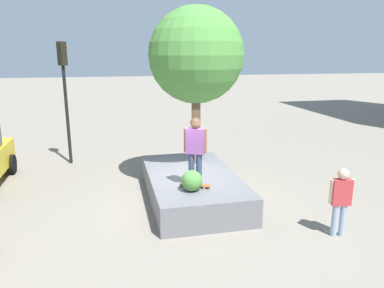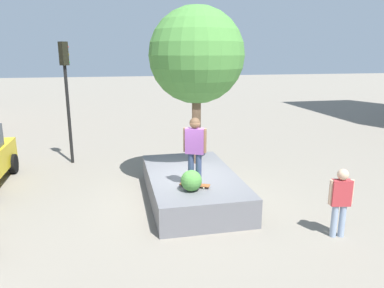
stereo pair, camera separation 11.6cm
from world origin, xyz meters
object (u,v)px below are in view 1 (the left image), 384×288
Objects in this scene: planter_ledge at (192,186)px; passerby_with_bag at (341,198)px; skateboarder at (195,147)px; plaza_tree at (196,56)px; traffic_light_corner at (65,82)px; skateboard at (195,185)px.

passerby_with_bag is at bearing -136.32° from planter_ledge.
skateboarder is (-1.07, 0.16, 1.48)m from planter_ledge.
traffic_light_corner is at bearing 50.78° from plaza_tree.
plaza_tree reaches higher than passerby_with_bag.
traffic_light_corner is at bearing 33.35° from skateboard.
skateboard is at bearing 57.54° from passerby_with_bag.
passerby_with_bag is (-2.98, -2.85, 0.58)m from planter_ledge.
plaza_tree is (1.09, -0.38, 3.73)m from planter_ledge.
plaza_tree is 5.93× the size of skateboard.
plaza_tree is 5.54m from traffic_light_corner.
skateboarder is at bearing 57.54° from passerby_with_bag.
skateboarder is 3.67m from passerby_with_bag.
planter_ledge is at bearing 43.68° from passerby_with_bag.
plaza_tree is at bearing 31.28° from passerby_with_bag.
plaza_tree is at bearing -13.81° from skateboarder.
passerby_with_bag is at bearing -122.46° from skateboarder.
skateboarder reaches higher than passerby_with_bag.
plaza_tree reaches higher than traffic_light_corner.
skateboarder is at bearing -146.65° from traffic_light_corner.
planter_ledge is at bearing -139.70° from traffic_light_corner.
traffic_light_corner reaches higher than skateboard.
passerby_with_bag reaches higher than skateboard.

